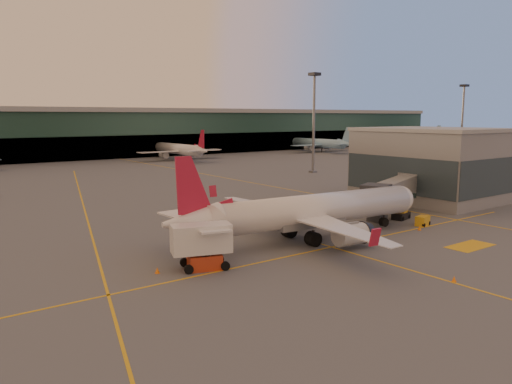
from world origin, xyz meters
TOP-DOWN VIEW (x-y plane):
  - ground at (0.00, 0.00)m, footprint 600.00×600.00m
  - taxi_markings at (-7.32, 44.49)m, footprint 100.12×173.00m
  - terminal at (0.00, 141.79)m, footprint 400.00×20.00m
  - gate_building at (41.93, 17.93)m, footprint 18.40×22.40m
  - mast_east_near at (55.00, 62.00)m, footprint 2.40×2.40m
  - mast_east_far at (130.00, 66.00)m, footprint 2.40×2.40m
  - distant_aircraft_row at (10.83, 118.00)m, footprint 350.00×34.00m
  - main_airplane at (4.73, 8.91)m, footprint 35.29×31.84m
  - jet_bridge at (27.08, 13.33)m, footprint 20.00×10.23m
  - catering_truck at (-10.84, 6.60)m, footprint 6.15×4.11m
  - gpu_cart at (22.88, 5.75)m, footprint 2.45×1.79m
  - pushback_tug at (24.07, 10.18)m, footprint 3.29×2.25m
  - cone_nose at (25.65, 8.80)m, footprint 0.38×0.38m
  - cone_tail at (-14.93, 7.94)m, footprint 0.45×0.45m
  - cone_wing_right at (5.26, -9.99)m, footprint 0.42×0.42m
  - cone_wing_left at (4.04, 24.91)m, footprint 0.41×0.41m
  - cone_fwd at (20.12, 4.26)m, footprint 0.45×0.45m

SIDE VIEW (x-z plane):
  - ground at x=0.00m, z-range 0.00..0.00m
  - distant_aircraft_row at x=10.83m, z-range -6.50..6.50m
  - taxi_markings at x=-7.32m, z-range 0.00..0.01m
  - cone_nose at x=25.65m, z-range -0.01..0.48m
  - cone_wing_left at x=4.04m, z-range -0.01..0.51m
  - cone_wing_right at x=5.26m, z-range -0.01..0.52m
  - cone_tail at x=-14.93m, z-range -0.01..0.56m
  - cone_fwd at x=20.12m, z-range -0.01..0.57m
  - pushback_tug at x=24.07m, z-range -0.15..1.40m
  - gpu_cart at x=22.88m, z-range -0.02..1.28m
  - catering_truck at x=-10.84m, z-range 0.30..4.70m
  - main_airplane at x=4.73m, z-range -1.86..8.78m
  - jet_bridge at x=27.08m, z-range 0.94..6.39m
  - gate_building at x=41.93m, z-range -0.01..12.59m
  - terminal at x=0.00m, z-range -0.04..17.56m
  - mast_east_near at x=55.00m, z-range 2.06..27.66m
  - mast_east_far at x=130.00m, z-range 2.06..27.66m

